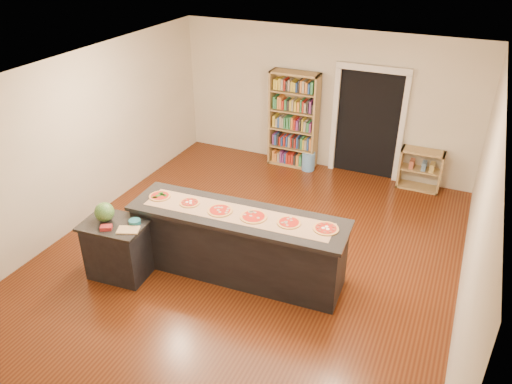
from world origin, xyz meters
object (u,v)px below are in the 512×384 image
at_px(waste_bin, 308,161).
at_px(watermelon, 104,212).
at_px(side_counter, 118,249).
at_px(low_shelf, 420,170).
at_px(kitchen_island, 238,244).
at_px(bookshelf, 294,120).

distance_m(waste_bin, watermelon, 4.69).
bearing_deg(side_counter, low_shelf, 46.85).
height_order(kitchen_island, watermelon, watermelon).
height_order(low_shelf, waste_bin, low_shelf).
xyz_separation_m(bookshelf, watermelon, (-1.11, -4.47, 0.03)).
distance_m(bookshelf, watermelon, 4.60).
xyz_separation_m(kitchen_island, bookshelf, (-0.58, 3.76, 0.47)).
bearing_deg(side_counter, waste_bin, 67.88).
distance_m(kitchen_island, low_shelf, 4.27).
height_order(side_counter, waste_bin, side_counter).
relative_size(bookshelf, watermelon, 7.22).
relative_size(side_counter, watermelon, 3.25).
bearing_deg(bookshelf, low_shelf, 0.15).
relative_size(bookshelf, waste_bin, 5.08).
distance_m(bookshelf, low_shelf, 2.64).
distance_m(side_counter, waste_bin, 4.59).
xyz_separation_m(kitchen_island, low_shelf, (1.99, 3.77, -0.12)).
xyz_separation_m(kitchen_island, waste_bin, (-0.19, 3.66, -0.32)).
height_order(side_counter, bookshelf, bookshelf).
height_order(bookshelf, low_shelf, bookshelf).
xyz_separation_m(kitchen_island, watermelon, (-1.69, -0.71, 0.50)).
relative_size(kitchen_island, watermelon, 11.31).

